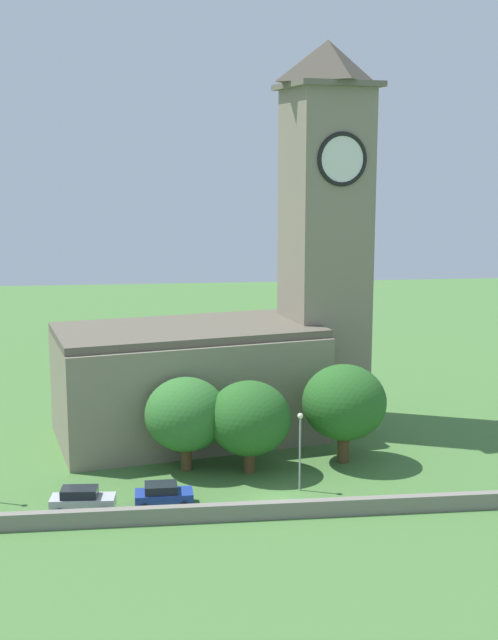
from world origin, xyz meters
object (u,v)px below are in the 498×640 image
tree_riverside_west (249,418)px  tree_by_tower (344,403)px  streetlamp_west_mid (300,438)px  car_blue (163,495)px  church (238,328)px  car_silver (82,500)px  tree_churchyard (186,414)px

tree_riverside_west → tree_by_tower: size_ratio=0.91×
streetlamp_west_mid → tree_riverside_west: size_ratio=0.81×
car_blue → tree_riverside_west: size_ratio=0.56×
car_blue → tree_by_tower: (15.06, 7.61, 4.28)m
church → car_silver: church is taller
tree_riverside_west → tree_by_tower: (8.05, 1.44, 0.64)m
tree_by_tower → streetlamp_west_mid: bearing=-129.1°
car_blue → church: bearing=67.0°
tree_churchyard → streetlamp_west_mid: bearing=-32.7°
tree_churchyard → church: bearing=62.0°
church → tree_by_tower: church is taller
car_silver → tree_churchyard: size_ratio=0.61×
car_silver → tree_churchyard: bearing=44.8°
church → car_blue: bearing=-113.0°
tree_riverside_west → streetlamp_west_mid: bearing=-52.0°
car_silver → tree_by_tower: size_ratio=0.56×
car_blue → streetlamp_west_mid: bearing=10.1°
car_silver → car_blue: 5.81m
church → streetlamp_west_mid: bearing=-78.4°
tree_churchyard → tree_riverside_west: bearing=-12.1°
car_blue → tree_riverside_west: bearing=41.4°
tree_riverside_west → car_silver: bearing=-152.5°
church → tree_riverside_west: (-0.24, -10.93, -5.24)m
car_silver → tree_by_tower: (20.85, 8.11, 4.21)m
car_blue → tree_riverside_west: (7.01, 6.17, 3.64)m
car_silver → streetlamp_west_mid: size_ratio=0.77×
streetlamp_west_mid → car_silver: bearing=-171.7°
car_silver → tree_riverside_west: tree_riverside_west is taller
tree_riverside_west → tree_by_tower: 8.20m
tree_by_tower → tree_riverside_west: bearing=-169.9°
tree_churchyard → car_silver: bearing=-135.2°
church → tree_by_tower: 13.13m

